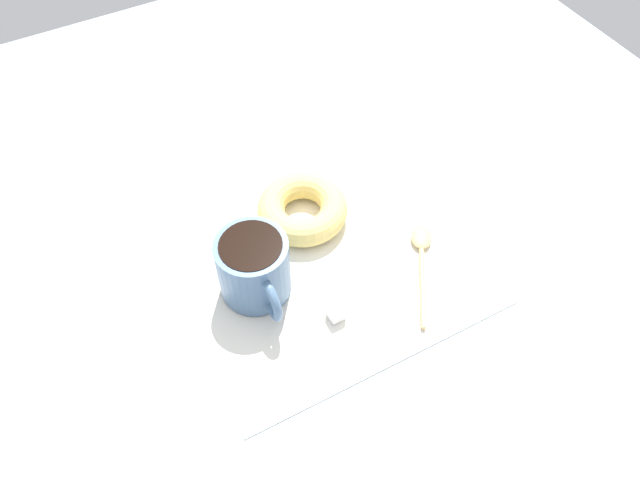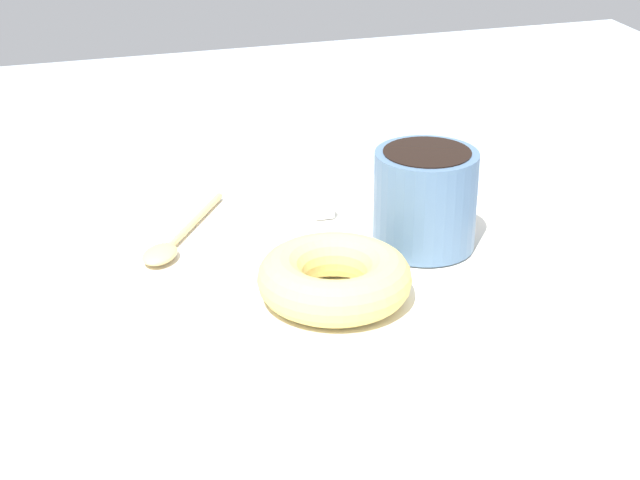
# 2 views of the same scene
# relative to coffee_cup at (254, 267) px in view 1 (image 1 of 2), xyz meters

# --- Properties ---
(ground_plane) EXTENTS (1.20, 1.20, 0.02)m
(ground_plane) POSITION_rel_coffee_cup_xyz_m (0.08, -0.00, -0.05)
(ground_plane) COLOR #99A8B7
(napkin) EXTENTS (0.32, 0.32, 0.00)m
(napkin) POSITION_rel_coffee_cup_xyz_m (0.09, 0.01, -0.04)
(napkin) COLOR white
(napkin) RESTS_ON ground_plane
(coffee_cup) EXTENTS (0.08, 0.11, 0.08)m
(coffee_cup) POSITION_rel_coffee_cup_xyz_m (0.00, 0.00, 0.00)
(coffee_cup) COLOR slate
(coffee_cup) RESTS_ON napkin
(donut) EXTENTS (0.11, 0.11, 0.03)m
(donut) POSITION_rel_coffee_cup_xyz_m (0.09, 0.06, -0.02)
(donut) COLOR #E5C66B
(donut) RESTS_ON napkin
(spoon) EXTENTS (0.09, 0.12, 0.01)m
(spoon) POSITION_rel_coffee_cup_xyz_m (0.19, -0.05, -0.04)
(spoon) COLOR #D8B772
(spoon) RESTS_ON napkin
(sugar_cube) EXTENTS (0.02, 0.02, 0.02)m
(sugar_cube) POSITION_rel_coffee_cup_xyz_m (0.06, -0.07, -0.03)
(sugar_cube) COLOR white
(sugar_cube) RESTS_ON napkin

